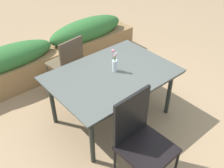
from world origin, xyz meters
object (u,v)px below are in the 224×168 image
object	(u,v)px
dining_table	(112,77)
chair_near_left	(141,137)
flower_vase	(115,62)
chair_far_side	(67,62)
planter_box	(53,52)

from	to	relation	value
dining_table	chair_near_left	world-z (taller)	chair_near_left
dining_table	flower_vase	world-z (taller)	flower_vase
chair_far_side	chair_near_left	xyz separation A→B (m)	(-0.23, -1.71, 0.01)
dining_table	chair_far_side	bearing A→B (deg)	97.53
dining_table	chair_far_side	size ratio (longest dim) A/B	1.67
dining_table	flower_vase	size ratio (longest dim) A/B	5.07
chair_near_left	planter_box	bearing A→B (deg)	-100.48
chair_far_side	flower_vase	xyz separation A→B (m)	(0.18, -0.84, 0.31)
chair_far_side	planter_box	bearing A→B (deg)	71.86
chair_far_side	planter_box	world-z (taller)	chair_far_side
chair_near_left	planter_box	xyz separation A→B (m)	(0.36, 2.40, -0.20)
chair_near_left	flower_vase	distance (m)	1.00
dining_table	chair_near_left	distance (m)	0.92
chair_near_left	planter_box	distance (m)	2.43
chair_far_side	dining_table	bearing A→B (deg)	-90.17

